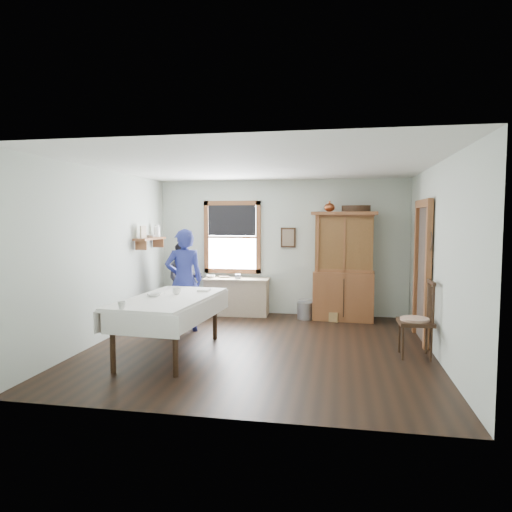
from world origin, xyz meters
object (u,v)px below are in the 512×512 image
(work_counter, at_px, (237,297))
(figure_dark, at_px, (185,283))
(spindle_chair, at_px, (415,318))
(dining_table, at_px, (170,326))
(woman_blue, at_px, (184,284))
(pail, at_px, (305,310))
(china_hutch, at_px, (344,266))
(wicker_basket, at_px, (332,316))

(work_counter, distance_m, figure_dark, 1.08)
(spindle_chair, bearing_deg, dining_table, -173.96)
(dining_table, relative_size, woman_blue, 1.26)
(work_counter, relative_size, pail, 3.95)
(spindle_chair, xyz_separation_m, woman_blue, (-3.65, 0.84, 0.27))
(pail, xyz_separation_m, figure_dark, (-2.34, -0.25, 0.52))
(work_counter, height_order, spindle_chair, spindle_chair)
(woman_blue, bearing_deg, china_hutch, -177.44)
(china_hutch, relative_size, woman_blue, 1.27)
(pail, bearing_deg, woman_blue, -145.91)
(work_counter, bearing_deg, dining_table, -98.76)
(wicker_basket, bearing_deg, work_counter, 173.82)
(spindle_chair, bearing_deg, figure_dark, 152.55)
(pail, relative_size, figure_dark, 0.24)
(dining_table, height_order, spindle_chair, spindle_chair)
(dining_table, height_order, woman_blue, woman_blue)
(figure_dark, bearing_deg, spindle_chair, -48.76)
(work_counter, relative_size, dining_table, 0.63)
(china_hutch, distance_m, dining_table, 3.71)
(china_hutch, relative_size, pail, 6.28)
(spindle_chair, distance_m, figure_dark, 4.45)
(work_counter, distance_m, wicker_basket, 1.92)
(woman_blue, xyz_separation_m, figure_dark, (-0.37, 1.08, -0.13))
(work_counter, relative_size, woman_blue, 0.80)
(dining_table, bearing_deg, china_hutch, 48.06)
(work_counter, bearing_deg, wicker_basket, -7.94)
(spindle_chair, height_order, woman_blue, woman_blue)
(spindle_chair, bearing_deg, china_hutch, 111.18)
(work_counter, bearing_deg, woman_blue, -113.63)
(woman_blue, distance_m, figure_dark, 1.15)
(dining_table, relative_size, spindle_chair, 1.89)
(work_counter, height_order, wicker_basket, work_counter)
(woman_blue, height_order, figure_dark, woman_blue)
(dining_table, relative_size, pail, 6.25)
(china_hutch, bearing_deg, work_counter, -177.96)
(china_hutch, bearing_deg, pail, -170.65)
(wicker_basket, relative_size, woman_blue, 0.19)
(work_counter, xyz_separation_m, spindle_chair, (3.06, -2.30, 0.17))
(dining_table, relative_size, wicker_basket, 6.82)
(china_hutch, bearing_deg, figure_dark, -170.27)
(dining_table, distance_m, pail, 3.17)
(work_counter, relative_size, spindle_chair, 1.19)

